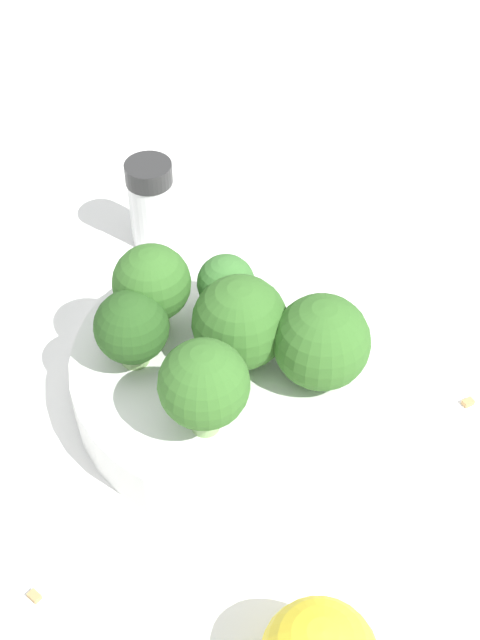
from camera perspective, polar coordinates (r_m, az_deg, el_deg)
ground_plane at (r=0.58m, az=0.00°, el=-4.53°), size 3.00×3.00×0.00m
bowl at (r=0.57m, az=0.00°, el=-3.44°), size 0.21×0.21×0.03m
broccoli_floret_0 at (r=0.53m, az=0.40°, el=-0.35°), size 0.06×0.06×0.06m
broccoli_floret_1 at (r=0.54m, az=-6.95°, el=-0.54°), size 0.05×0.05×0.05m
broccoli_floret_2 at (r=0.55m, az=-5.66°, el=2.23°), size 0.05×0.05×0.06m
broccoli_floret_3 at (r=0.56m, az=-0.91°, el=2.29°), size 0.04×0.04×0.05m
broccoli_floret_4 at (r=0.53m, az=5.25°, el=-1.45°), size 0.06×0.06×0.06m
broccoli_floret_5 at (r=0.49m, az=-2.33°, el=-4.23°), size 0.05×0.05×0.06m
pepper_shaker at (r=0.67m, az=-5.71°, el=7.49°), size 0.03×0.03×0.07m
almond_crumb_0 at (r=0.51m, az=-13.05°, el=-16.75°), size 0.01×0.01×0.01m
almond_crumb_1 at (r=0.59m, az=14.42°, el=-5.02°), size 0.01×0.01×0.01m
almond_crumb_2 at (r=0.67m, az=-2.31°, el=4.52°), size 0.01×0.01×0.01m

